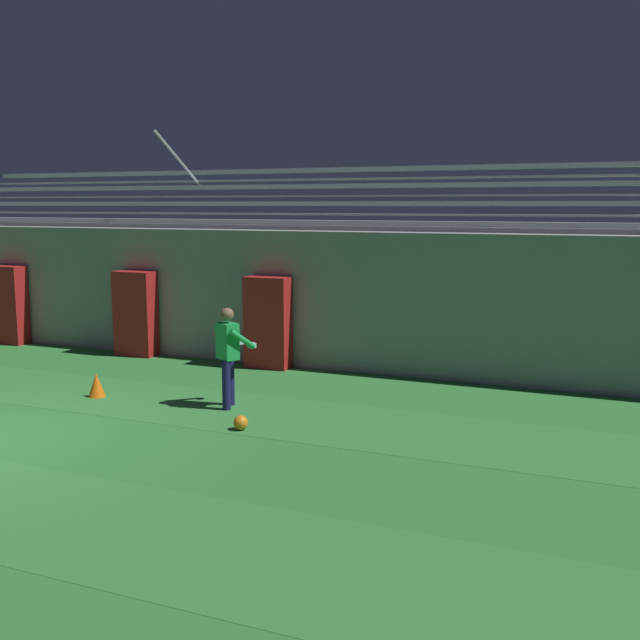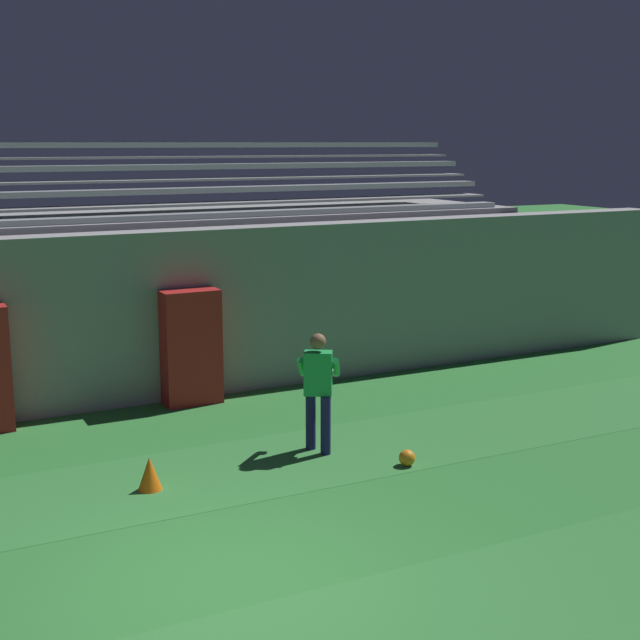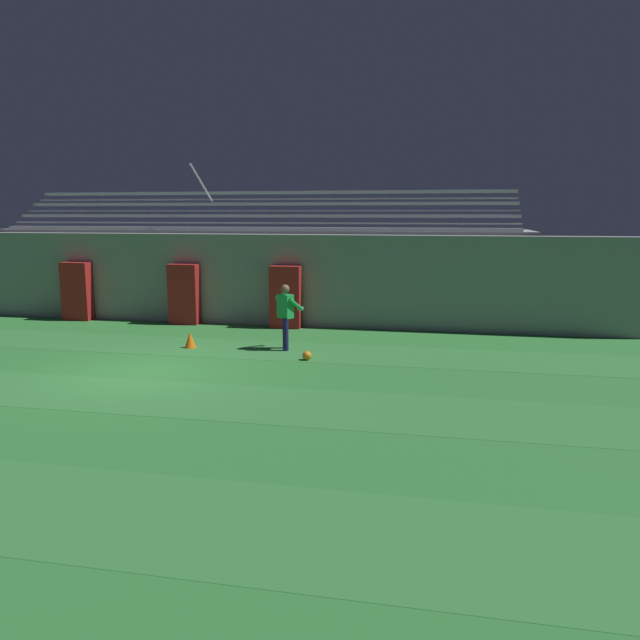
# 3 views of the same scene
# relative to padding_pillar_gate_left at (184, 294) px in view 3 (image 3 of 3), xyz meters

# --- Properties ---
(ground_plane) EXTENTS (80.00, 80.00, 0.00)m
(ground_plane) POSITION_rel_padding_pillar_gate_left_xyz_m (1.64, -5.95, -0.94)
(ground_plane) COLOR #2D7533
(turf_stripe_mid) EXTENTS (28.00, 2.20, 0.01)m
(turf_stripe_mid) POSITION_rel_padding_pillar_gate_left_xyz_m (1.64, -7.56, -0.94)
(turf_stripe_mid) COLOR #337A38
(turf_stripe_mid) RESTS_ON ground
(turf_stripe_far) EXTENTS (28.00, 2.20, 0.01)m
(turf_stripe_far) POSITION_rel_padding_pillar_gate_left_xyz_m (1.64, -3.17, -0.94)
(turf_stripe_far) COLOR #337A38
(turf_stripe_far) RESTS_ON ground
(back_wall) EXTENTS (24.00, 0.60, 2.80)m
(back_wall) POSITION_rel_padding_pillar_gate_left_xyz_m (1.64, 0.55, 0.46)
(back_wall) COLOR gray
(back_wall) RESTS_ON ground
(padding_pillar_gate_left) EXTENTS (0.93, 0.44, 1.88)m
(padding_pillar_gate_left) POSITION_rel_padding_pillar_gate_left_xyz_m (0.00, 0.00, 0.00)
(padding_pillar_gate_left) COLOR #B21E1E
(padding_pillar_gate_left) RESTS_ON ground
(padding_pillar_gate_right) EXTENTS (0.93, 0.44, 1.88)m
(padding_pillar_gate_right) POSITION_rel_padding_pillar_gate_left_xyz_m (3.28, 0.00, 0.00)
(padding_pillar_gate_right) COLOR #B21E1E
(padding_pillar_gate_right) RESTS_ON ground
(padding_pillar_far_left) EXTENTS (0.93, 0.44, 1.88)m
(padding_pillar_far_left) POSITION_rel_padding_pillar_gate_left_xyz_m (-3.72, 0.00, 0.00)
(padding_pillar_far_left) COLOR #B21E1E
(padding_pillar_far_left) RESTS_ON ground
(bleacher_stand) EXTENTS (18.00, 3.35, 5.03)m
(bleacher_stand) POSITION_rel_padding_pillar_gate_left_xyz_m (1.64, 2.54, 0.56)
(bleacher_stand) COLOR gray
(bleacher_stand) RESTS_ON ground
(goalkeeper) EXTENTS (0.73, 0.71, 1.67)m
(goalkeeper) POSITION_rel_padding_pillar_gate_left_xyz_m (4.07, -2.99, 0.02)
(goalkeeper) COLOR #19194C
(goalkeeper) RESTS_ON ground
(soccer_ball) EXTENTS (0.22, 0.22, 0.22)m
(soccer_ball) POSITION_rel_padding_pillar_gate_left_xyz_m (4.86, -4.04, -0.83)
(soccer_ball) COLOR orange
(soccer_ball) RESTS_ON ground
(traffic_cone) EXTENTS (0.30, 0.30, 0.42)m
(traffic_cone) POSITION_rel_padding_pillar_gate_left_xyz_m (1.59, -3.31, -0.73)
(traffic_cone) COLOR orange
(traffic_cone) RESTS_ON ground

